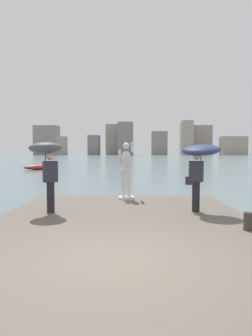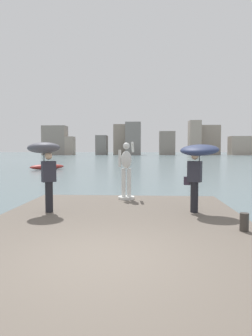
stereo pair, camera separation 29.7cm
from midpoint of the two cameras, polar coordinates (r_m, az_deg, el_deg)
ground_plane at (r=45.00m, az=2.81°, el=0.70°), size 400.00×400.00×0.00m
pier at (r=7.18m, az=-0.69°, el=-12.76°), size 6.69×9.85×0.40m
statue_white_figure at (r=11.00m, az=0.83°, el=-0.73°), size 0.60×0.86×2.10m
onlooker_left at (r=8.90m, az=-14.09°, el=1.94°), size 1.27×1.28×2.05m
onlooker_right at (r=8.89m, az=14.43°, el=1.96°), size 1.44×1.45×2.01m
mooring_bollard at (r=7.33m, az=22.55°, el=-9.43°), size 0.20×0.20×0.41m
boat_mid at (r=34.41m, az=-14.42°, el=0.22°), size 3.65×3.47×0.59m
distant_skyline at (r=122.93m, az=3.84°, el=5.07°), size 84.26×11.93×13.50m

